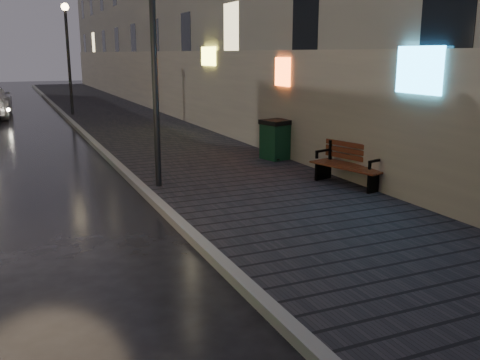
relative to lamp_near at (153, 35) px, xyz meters
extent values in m
plane|color=black|center=(-1.85, -6.00, -3.49)|extent=(120.00, 120.00, 0.00)
cube|color=black|center=(2.05, 15.00, -3.41)|extent=(4.60, 58.00, 0.15)
cube|color=slate|center=(-0.35, 15.00, -3.41)|extent=(0.20, 58.00, 0.15)
cylinder|color=black|center=(0.00, 0.00, -0.84)|extent=(0.14, 0.14, 5.00)
cylinder|color=black|center=(0.00, 16.00, -0.84)|extent=(0.14, 0.14, 5.00)
sphere|color=#FFD88C|center=(0.00, 16.00, 1.76)|extent=(0.36, 0.36, 0.36)
cube|color=black|center=(4.20, -2.47, -3.13)|extent=(0.52, 0.19, 0.41)
cube|color=black|center=(4.42, -2.41, -2.77)|extent=(0.08, 0.08, 0.72)
cube|color=black|center=(4.15, -2.48, -2.64)|extent=(0.43, 0.16, 0.05)
cube|color=black|center=(3.80, -0.97, -3.13)|extent=(0.52, 0.19, 0.41)
cube|color=black|center=(4.02, -0.91, -2.77)|extent=(0.08, 0.08, 0.72)
cube|color=black|center=(3.75, -0.98, -2.64)|extent=(0.43, 0.16, 0.05)
cube|color=#4A1E10|center=(4.00, -1.72, -2.89)|extent=(1.09, 1.96, 0.04)
cube|color=#4A1E10|center=(4.24, -1.66, -2.59)|extent=(0.51, 1.81, 0.41)
cube|color=black|center=(3.95, 1.77, -2.84)|extent=(0.83, 0.83, 1.00)
cube|color=black|center=(3.95, 1.77, -2.28)|extent=(0.89, 0.89, 0.13)
camera|label=1|loc=(-3.09, -11.65, -0.37)|focal=40.00mm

